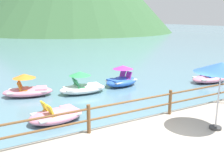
{
  "coord_description": "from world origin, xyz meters",
  "views": [
    {
      "loc": [
        -5.0,
        -5.64,
        4.02
      ],
      "look_at": [
        1.15,
        5.0,
        0.9
      ],
      "focal_mm": 42.6,
      "sensor_mm": 36.0,
      "label": 1
    }
  ],
  "objects_px": {
    "pedal_boat_0": "(56,115)",
    "pedal_boat_5": "(28,89)",
    "beach_umbrella": "(221,68)",
    "pedal_boat_1": "(83,86)",
    "pedal_boat_4": "(210,78)",
    "pedal_boat_2": "(122,79)"
  },
  "relations": [
    {
      "from": "pedal_boat_0",
      "to": "pedal_boat_1",
      "type": "relative_size",
      "value": 0.88
    },
    {
      "from": "pedal_boat_4",
      "to": "pedal_boat_5",
      "type": "xyz_separation_m",
      "value": [
        -10.63,
        2.66,
        0.13
      ]
    },
    {
      "from": "pedal_boat_4",
      "to": "pedal_boat_5",
      "type": "distance_m",
      "value": 10.96
    },
    {
      "from": "pedal_boat_4",
      "to": "pedal_boat_5",
      "type": "height_order",
      "value": "pedal_boat_5"
    },
    {
      "from": "pedal_boat_1",
      "to": "pedal_boat_5",
      "type": "distance_m",
      "value": 2.84
    },
    {
      "from": "beach_umbrella",
      "to": "pedal_boat_5",
      "type": "relative_size",
      "value": 0.82
    },
    {
      "from": "pedal_boat_0",
      "to": "pedal_boat_5",
      "type": "distance_m",
      "value": 4.08
    },
    {
      "from": "pedal_boat_0",
      "to": "pedal_boat_1",
      "type": "height_order",
      "value": "pedal_boat_1"
    },
    {
      "from": "beach_umbrella",
      "to": "pedal_boat_1",
      "type": "height_order",
      "value": "beach_umbrella"
    },
    {
      "from": "pedal_boat_1",
      "to": "pedal_boat_4",
      "type": "xyz_separation_m",
      "value": [
        7.95,
        -1.73,
        -0.13
      ]
    },
    {
      "from": "pedal_boat_0",
      "to": "pedal_boat_4",
      "type": "bearing_deg",
      "value": 7.72
    },
    {
      "from": "pedal_boat_0",
      "to": "pedal_boat_4",
      "type": "xyz_separation_m",
      "value": [
        10.46,
        1.42,
        -0.0
      ]
    },
    {
      "from": "pedal_boat_0",
      "to": "pedal_boat_5",
      "type": "relative_size",
      "value": 0.85
    },
    {
      "from": "pedal_boat_1",
      "to": "pedal_boat_4",
      "type": "bearing_deg",
      "value": -12.26
    },
    {
      "from": "pedal_boat_2",
      "to": "pedal_boat_5",
      "type": "height_order",
      "value": "pedal_boat_2"
    },
    {
      "from": "pedal_boat_1",
      "to": "pedal_boat_2",
      "type": "distance_m",
      "value": 2.68
    },
    {
      "from": "beach_umbrella",
      "to": "pedal_boat_0",
      "type": "relative_size",
      "value": 0.97
    },
    {
      "from": "beach_umbrella",
      "to": "pedal_boat_4",
      "type": "bearing_deg",
      "value": 41.4
    },
    {
      "from": "pedal_boat_2",
      "to": "pedal_boat_4",
      "type": "xyz_separation_m",
      "value": [
        5.28,
        -2.01,
        -0.17
      ]
    },
    {
      "from": "pedal_boat_0",
      "to": "pedal_boat_5",
      "type": "bearing_deg",
      "value": 92.41
    },
    {
      "from": "beach_umbrella",
      "to": "pedal_boat_2",
      "type": "bearing_deg",
      "value": 81.64
    },
    {
      "from": "pedal_boat_2",
      "to": "pedal_boat_1",
      "type": "bearing_deg",
      "value": -173.91
    }
  ]
}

